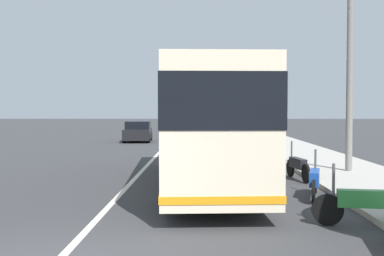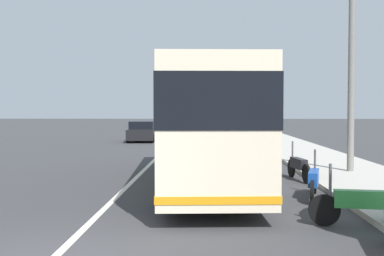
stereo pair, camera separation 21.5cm
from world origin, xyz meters
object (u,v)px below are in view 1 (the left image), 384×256
coach_bus (203,120)px  utility_pole (350,74)px  motorcycle_by_tree (365,203)px  car_ahead_same_lane (204,124)px  motorcycle_mid_row (298,166)px  motorcycle_angled (315,180)px  car_oncoming (138,132)px

coach_bus → utility_pole: (2.45, -5.29, 1.62)m
motorcycle_by_tree → car_ahead_same_lane: size_ratio=0.45×
motorcycle_mid_row → car_ahead_same_lane: size_ratio=0.45×
motorcycle_angled → car_oncoming: car_oncoming is taller
car_ahead_same_lane → motorcycle_angled: bearing=-172.5°
motorcycle_angled → car_oncoming: bearing=34.1°
coach_bus → motorcycle_by_tree: coach_bus is taller
motorcycle_by_tree → motorcycle_angled: size_ratio=0.99×
motorcycle_by_tree → car_oncoming: car_oncoming is taller
motorcycle_by_tree → utility_pole: size_ratio=0.29×
car_ahead_same_lane → utility_pole: (-34.74, -4.98, 2.95)m
coach_bus → motorcycle_angled: (-2.14, -2.96, -1.56)m
motorcycle_angled → car_ahead_same_lane: (39.34, 2.65, 0.24)m
motorcycle_by_tree → motorcycle_mid_row: (6.44, 0.03, -0.01)m
car_oncoming → utility_pole: (-17.49, -9.92, 2.95)m
motorcycle_mid_row → utility_pole: 4.04m
coach_bus → car_oncoming: coach_bus is taller
motorcycle_mid_row → car_ahead_same_lane: (36.06, 2.87, 0.24)m
motorcycle_mid_row → car_oncoming: bearing=14.3°
utility_pole → motorcycle_by_tree: bearing=165.0°
coach_bus → utility_pole: utility_pole is taller
motorcycle_by_tree → car_ahead_same_lane: bearing=-77.4°
motorcycle_mid_row → motorcycle_angled: bearing=167.9°
coach_bus → motorcycle_mid_row: 3.72m
motorcycle_mid_row → car_ahead_same_lane: 36.17m
car_oncoming → motorcycle_by_tree: bearing=14.4°
motorcycle_by_tree → motorcycle_mid_row: 6.45m
coach_bus → motorcycle_angled: size_ratio=5.41×
coach_bus → motorcycle_by_tree: 6.40m
motorcycle_mid_row → utility_pole: (1.32, -2.11, 3.19)m
car_ahead_same_lane → motorcycle_mid_row: bearing=-171.8°
car_oncoming → utility_pole: utility_pole is taller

